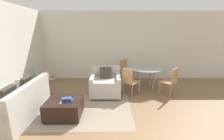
{
  "coord_description": "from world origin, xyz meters",
  "views": [
    {
      "loc": [
        0.04,
        -2.48,
        2.02
      ],
      "look_at": [
        0.09,
        2.27,
        0.75
      ],
      "focal_mm": 24.0,
      "sensor_mm": 36.0,
      "label": 1
    }
  ],
  "objects_px": {
    "ottoman": "(64,108)",
    "picture_frame": "(47,75)",
    "armchair": "(106,84)",
    "side_table": "(48,83)",
    "potted_plant": "(34,87)",
    "dining_table": "(146,70)",
    "dining_chair_near_right": "(171,80)",
    "couch": "(18,105)",
    "dining_chair_near_left": "(130,80)",
    "book_stack": "(67,99)",
    "dining_chair_far_left": "(126,69)",
    "tv_remote_secondary": "(74,99)",
    "tv_remote_primary": "(61,102)"
  },
  "relations": [
    {
      "from": "ottoman",
      "to": "picture_frame",
      "type": "relative_size",
      "value": 4.41
    },
    {
      "from": "armchair",
      "to": "side_table",
      "type": "xyz_separation_m",
      "value": [
        -1.81,
        -0.02,
        0.04
      ]
    },
    {
      "from": "potted_plant",
      "to": "dining_table",
      "type": "bearing_deg",
      "value": 8.19
    },
    {
      "from": "dining_chair_near_right",
      "to": "couch",
      "type": "bearing_deg",
      "value": -163.88
    },
    {
      "from": "ottoman",
      "to": "dining_chair_near_left",
      "type": "bearing_deg",
      "value": 34.99
    },
    {
      "from": "side_table",
      "to": "picture_frame",
      "type": "xyz_separation_m",
      "value": [
        0.0,
        -0.0,
        0.26
      ]
    },
    {
      "from": "dining_table",
      "to": "ottoman",
      "type": "bearing_deg",
      "value": -141.93
    },
    {
      "from": "potted_plant",
      "to": "side_table",
      "type": "height_order",
      "value": "potted_plant"
    },
    {
      "from": "ottoman",
      "to": "book_stack",
      "type": "height_order",
      "value": "book_stack"
    },
    {
      "from": "book_stack",
      "to": "dining_chair_near_right",
      "type": "height_order",
      "value": "dining_chair_near_right"
    },
    {
      "from": "book_stack",
      "to": "dining_chair_far_left",
      "type": "height_order",
      "value": "dining_chair_far_left"
    },
    {
      "from": "ottoman",
      "to": "dining_chair_near_right",
      "type": "xyz_separation_m",
      "value": [
        2.99,
        1.19,
        0.28
      ]
    },
    {
      "from": "tv_remote_secondary",
      "to": "dining_chair_far_left",
      "type": "height_order",
      "value": "dining_chair_far_left"
    },
    {
      "from": "dining_chair_near_left",
      "to": "dining_chair_far_left",
      "type": "xyz_separation_m",
      "value": [
        0.0,
        1.3,
        0.0
      ]
    },
    {
      "from": "tv_remote_primary",
      "to": "tv_remote_secondary",
      "type": "xyz_separation_m",
      "value": [
        0.26,
        0.18,
        0.0
      ]
    },
    {
      "from": "armchair",
      "to": "dining_table",
      "type": "bearing_deg",
      "value": 22.49
    },
    {
      "from": "picture_frame",
      "to": "dining_chair_near_left",
      "type": "height_order",
      "value": "dining_chair_near_left"
    },
    {
      "from": "ottoman",
      "to": "book_stack",
      "type": "bearing_deg",
      "value": -18.77
    },
    {
      "from": "picture_frame",
      "to": "dining_chair_near_right",
      "type": "relative_size",
      "value": 0.2
    },
    {
      "from": "tv_remote_secondary",
      "to": "dining_table",
      "type": "relative_size",
      "value": 0.13
    },
    {
      "from": "armchair",
      "to": "dining_chair_far_left",
      "type": "distance_m",
      "value": 1.45
    },
    {
      "from": "couch",
      "to": "ottoman",
      "type": "height_order",
      "value": "couch"
    },
    {
      "from": "armchair",
      "to": "ottoman",
      "type": "xyz_separation_m",
      "value": [
        -0.94,
        -1.26,
        -0.12
      ]
    },
    {
      "from": "picture_frame",
      "to": "dining_chair_near_left",
      "type": "xyz_separation_m",
      "value": [
        2.56,
        -0.05,
        -0.14
      ]
    },
    {
      "from": "couch",
      "to": "dining_chair_near_left",
      "type": "relative_size",
      "value": 1.97
    },
    {
      "from": "potted_plant",
      "to": "dining_table",
      "type": "distance_m",
      "value": 3.76
    },
    {
      "from": "picture_frame",
      "to": "potted_plant",
      "type": "bearing_deg",
      "value": 172.51
    },
    {
      "from": "couch",
      "to": "tv_remote_primary",
      "type": "distance_m",
      "value": 1.09
    },
    {
      "from": "dining_chair_near_left",
      "to": "picture_frame",
      "type": "bearing_deg",
      "value": 178.78
    },
    {
      "from": "potted_plant",
      "to": "dining_chair_near_right",
      "type": "height_order",
      "value": "potted_plant"
    },
    {
      "from": "dining_chair_near_right",
      "to": "potted_plant",
      "type": "bearing_deg",
      "value": 178.44
    },
    {
      "from": "tv_remote_secondary",
      "to": "side_table",
      "type": "distance_m",
      "value": 1.61
    },
    {
      "from": "couch",
      "to": "side_table",
      "type": "bearing_deg",
      "value": 79.27
    },
    {
      "from": "couch",
      "to": "book_stack",
      "type": "height_order",
      "value": "couch"
    },
    {
      "from": "couch",
      "to": "ottoman",
      "type": "distance_m",
      "value": 1.1
    },
    {
      "from": "armchair",
      "to": "book_stack",
      "type": "xyz_separation_m",
      "value": [
        -0.85,
        -1.29,
        0.1
      ]
    },
    {
      "from": "dining_table",
      "to": "dining_chair_near_right",
      "type": "height_order",
      "value": "dining_chair_near_right"
    },
    {
      "from": "dining_table",
      "to": "dining_chair_near_right",
      "type": "distance_m",
      "value": 0.93
    },
    {
      "from": "dining_chair_far_left",
      "to": "dining_chair_near_right",
      "type": "bearing_deg",
      "value": -45.0
    },
    {
      "from": "side_table",
      "to": "potted_plant",
      "type": "bearing_deg",
      "value": 172.53
    },
    {
      "from": "armchair",
      "to": "side_table",
      "type": "relative_size",
      "value": 1.63
    },
    {
      "from": "book_stack",
      "to": "picture_frame",
      "type": "bearing_deg",
      "value": 127.07
    },
    {
      "from": "dining_table",
      "to": "armchair",
      "type": "bearing_deg",
      "value": -157.51
    },
    {
      "from": "tv_remote_primary",
      "to": "dining_chair_near_right",
      "type": "distance_m",
      "value": 3.29
    },
    {
      "from": "picture_frame",
      "to": "dining_chair_far_left",
      "type": "bearing_deg",
      "value": 25.93
    },
    {
      "from": "couch",
      "to": "potted_plant",
      "type": "xyz_separation_m",
      "value": [
        -0.25,
        1.3,
        -0.06
      ]
    },
    {
      "from": "dining_chair_far_left",
      "to": "potted_plant",
      "type": "bearing_deg",
      "value": -158.8
    },
    {
      "from": "ottoman",
      "to": "dining_chair_far_left",
      "type": "relative_size",
      "value": 0.9
    },
    {
      "from": "ottoman",
      "to": "dining_chair_near_right",
      "type": "height_order",
      "value": "dining_chair_near_right"
    },
    {
      "from": "side_table",
      "to": "picture_frame",
      "type": "height_order",
      "value": "picture_frame"
    }
  ]
}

